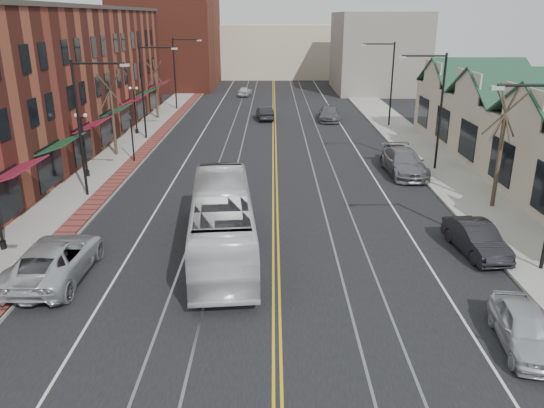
{
  "coord_description": "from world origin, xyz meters",
  "views": [
    {
      "loc": [
        -0.15,
        -14.74,
        10.46
      ],
      "look_at": [
        -0.18,
        9.07,
        2.0
      ],
      "focal_mm": 35.0,
      "sensor_mm": 36.0,
      "label": 1
    }
  ],
  "objects_px": {
    "parked_car_d": "(399,156)",
    "parked_car_a": "(526,328)",
    "parked_car_c": "(404,162)",
    "parked_car_b": "(476,239)",
    "parked_suv": "(54,260)",
    "transit_bus": "(222,221)"
  },
  "relations": [
    {
      "from": "parked_car_d",
      "to": "parked_car_a",
      "type": "bearing_deg",
      "value": -93.32
    },
    {
      "from": "parked_car_c",
      "to": "parked_car_d",
      "type": "relative_size",
      "value": 1.35
    },
    {
      "from": "parked_car_a",
      "to": "parked_car_c",
      "type": "distance_m",
      "value": 20.52
    },
    {
      "from": "parked_car_a",
      "to": "parked_car_b",
      "type": "height_order",
      "value": "parked_car_b"
    },
    {
      "from": "parked_suv",
      "to": "parked_car_c",
      "type": "bearing_deg",
      "value": -139.61
    },
    {
      "from": "transit_bus",
      "to": "parked_car_c",
      "type": "relative_size",
      "value": 1.91
    },
    {
      "from": "transit_bus",
      "to": "parked_car_c",
      "type": "distance_m",
      "value": 17.39
    },
    {
      "from": "parked_suv",
      "to": "parked_car_b",
      "type": "distance_m",
      "value": 18.77
    },
    {
      "from": "parked_suv",
      "to": "parked_car_b",
      "type": "xyz_separation_m",
      "value": [
        18.6,
        2.51,
        -0.11
      ]
    },
    {
      "from": "parked_suv",
      "to": "parked_car_a",
      "type": "xyz_separation_m",
      "value": [
        17.54,
        -4.94,
        -0.13
      ]
    },
    {
      "from": "transit_bus",
      "to": "parked_car_a",
      "type": "height_order",
      "value": "transit_bus"
    },
    {
      "from": "parked_car_c",
      "to": "parked_car_d",
      "type": "distance_m",
      "value": 2.37
    },
    {
      "from": "parked_car_a",
      "to": "transit_bus",
      "type": "bearing_deg",
      "value": 152.35
    },
    {
      "from": "parked_car_d",
      "to": "transit_bus",
      "type": "bearing_deg",
      "value": -128.02
    },
    {
      "from": "parked_car_a",
      "to": "parked_car_c",
      "type": "relative_size",
      "value": 0.7
    },
    {
      "from": "parked_car_a",
      "to": "parked_car_b",
      "type": "distance_m",
      "value": 7.53
    },
    {
      "from": "transit_bus",
      "to": "parked_car_c",
      "type": "xyz_separation_m",
      "value": [
        11.45,
        13.07,
        -0.72
      ]
    },
    {
      "from": "parked_car_b",
      "to": "parked_car_a",
      "type": "bearing_deg",
      "value": -104.71
    },
    {
      "from": "parked_car_c",
      "to": "parked_car_d",
      "type": "height_order",
      "value": "parked_car_c"
    },
    {
      "from": "parked_car_a",
      "to": "parked_suv",
      "type": "bearing_deg",
      "value": 171.41
    },
    {
      "from": "parked_car_c",
      "to": "parked_suv",
      "type": "bearing_deg",
      "value": -141.44
    },
    {
      "from": "parked_car_c",
      "to": "parked_car_d",
      "type": "bearing_deg",
      "value": 83.51
    }
  ]
}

